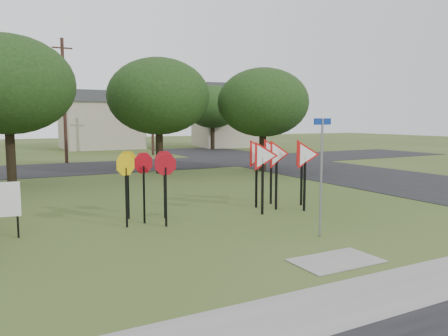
{
  "coord_description": "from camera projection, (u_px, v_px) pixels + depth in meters",
  "views": [
    {
      "loc": [
        -6.75,
        -9.68,
        3.2
      ],
      "look_at": [
        -0.02,
        3.0,
        1.6
      ],
      "focal_mm": 35.0,
      "sensor_mm": 36.0,
      "label": 1
    }
  ],
  "objects": [
    {
      "name": "curb_pad",
      "position": [
        336.0,
        261.0,
        9.89
      ],
      "size": [
        2.0,
        1.2,
        0.02
      ],
      "primitive_type": "cube",
      "color": "gray",
      "rests_on": "ground"
    },
    {
      "name": "tree_near_left",
      "position": [
        7.0,
        85.0,
        20.95
      ],
      "size": [
        6.4,
        6.4,
        7.27
      ],
      "color": "black",
      "rests_on": "ground"
    },
    {
      "name": "stop_sign_cluster",
      "position": [
        145.0,
        170.0,
        13.42
      ],
      "size": [
        2.09,
        1.79,
        2.22
      ],
      "color": "black",
      "rests_on": "ground"
    },
    {
      "name": "street_right",
      "position": [
        345.0,
        172.0,
        26.37
      ],
      "size": [
        8.0,
        50.0,
        0.02
      ],
      "primitive_type": "cube",
      "color": "black",
      "rests_on": "ground"
    },
    {
      "name": "house_right",
      "position": [
        228.0,
        116.0,
        51.58
      ],
      "size": [
        8.3,
        8.3,
        7.2
      ],
      "color": "#B7AC93",
      "rests_on": "ground"
    },
    {
      "name": "street_name_sign",
      "position": [
        321.0,
        170.0,
        11.75
      ],
      "size": [
        0.66,
        0.12,
        3.23
      ],
      "color": "gray",
      "rests_on": "ground"
    },
    {
      "name": "yield_sign_cluster",
      "position": [
        279.0,
        157.0,
        15.56
      ],
      "size": [
        3.25,
        1.91,
        2.54
      ],
      "color": "black",
      "rests_on": "ground"
    },
    {
      "name": "sidewalk",
      "position": [
        402.0,
        288.0,
        8.31
      ],
      "size": [
        30.0,
        1.6,
        0.02
      ],
      "primitive_type": "cube",
      "color": "gray",
      "rests_on": "ground"
    },
    {
      "name": "street_far",
      "position": [
        107.0,
        167.0,
        29.55
      ],
      "size": [
        60.0,
        8.0,
        0.02
      ],
      "primitive_type": "cube",
      "color": "black",
      "rests_on": "ground"
    },
    {
      "name": "far_pole_a",
      "position": [
        64.0,
        100.0,
        31.62
      ],
      "size": [
        1.4,
        0.24,
        9.0
      ],
      "color": "#42281E",
      "rests_on": "ground"
    },
    {
      "name": "far_pole_b",
      "position": [
        152.0,
        107.0,
        38.89
      ],
      "size": [
        1.4,
        0.24,
        8.5
      ],
      "color": "#42281E",
      "rests_on": "ground"
    },
    {
      "name": "ground",
      "position": [
        276.0,
        236.0,
        12.0
      ],
      "size": [
        140.0,
        140.0,
        0.0
      ],
      "primitive_type": "plane",
      "color": "#374C1C"
    },
    {
      "name": "tree_near_right",
      "position": [
        263.0,
        103.0,
        26.67
      ],
      "size": [
        5.6,
        5.6,
        6.33
      ],
      "color": "black",
      "rests_on": "ground"
    },
    {
      "name": "tree_far_right",
      "position": [
        212.0,
        107.0,
        46.11
      ],
      "size": [
        6.0,
        6.0,
        6.8
      ],
      "color": "black",
      "rests_on": "ground"
    },
    {
      "name": "house_mid",
      "position": [
        100.0,
        120.0,
        48.63
      ],
      "size": [
        8.4,
        8.4,
        6.2
      ],
      "color": "#B7AC93",
      "rests_on": "ground"
    },
    {
      "name": "tree_near_mid",
      "position": [
        159.0,
        97.0,
        25.59
      ],
      "size": [
        6.0,
        6.0,
        6.8
      ],
      "color": "black",
      "rests_on": "ground"
    }
  ]
}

